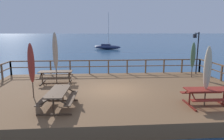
% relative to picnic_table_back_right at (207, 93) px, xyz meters
% --- Properties ---
extents(ground_plane, '(600.00, 600.00, 0.00)m').
position_rel_picnic_table_back_right_xyz_m(ground_plane, '(-3.98, 2.85, -1.18)').
color(ground_plane, navy).
extents(wooden_deck, '(15.02, 9.13, 0.62)m').
position_rel_picnic_table_back_right_xyz_m(wooden_deck, '(-3.98, 2.85, -0.87)').
color(wooden_deck, brown).
rests_on(wooden_deck, ground).
extents(railing_waterside_far, '(14.82, 0.10, 1.09)m').
position_rel_picnic_table_back_right_xyz_m(railing_waterside_far, '(-3.98, 7.26, 0.17)').
color(railing_waterside_far, brown).
rests_on(railing_waterside_far, wooden_deck).
extents(picnic_table_back_right, '(1.95, 1.44, 0.78)m').
position_rel_picnic_table_back_right_xyz_m(picnic_table_back_right, '(0.00, 0.00, 0.00)').
color(picnic_table_back_right, maroon).
rests_on(picnic_table_back_right, wooden_deck).
extents(picnic_table_back_left, '(2.09, 1.43, 0.78)m').
position_rel_picnic_table_back_right_xyz_m(picnic_table_back_left, '(-7.51, 4.61, 0.00)').
color(picnic_table_back_left, brown).
rests_on(picnic_table_back_left, wooden_deck).
extents(picnic_table_mid_left, '(1.50, 2.13, 0.78)m').
position_rel_picnic_table_back_right_xyz_m(picnic_table_mid_left, '(-6.56, 0.23, 0.00)').
color(picnic_table_mid_left, brown).
rests_on(picnic_table_mid_left, wooden_deck).
extents(patio_umbrella_short_mid, '(0.32, 0.32, 2.66)m').
position_rel_picnic_table_back_right_xyz_m(patio_umbrella_short_mid, '(-0.08, 0.01, 1.13)').
color(patio_umbrella_short_mid, '#4C3828').
rests_on(patio_umbrella_short_mid, wooden_deck).
extents(patio_umbrella_tall_back_left, '(0.32, 0.32, 3.22)m').
position_rel_picnic_table_back_right_xyz_m(patio_umbrella_tall_back_left, '(-7.45, 4.55, 1.49)').
color(patio_umbrella_tall_back_left, '#4C3828').
rests_on(patio_umbrella_tall_back_left, wooden_deck).
extents(patio_umbrella_short_front, '(0.32, 0.32, 2.52)m').
position_rel_picnic_table_back_right_xyz_m(patio_umbrella_short_front, '(1.91, 5.51, 1.04)').
color(patio_umbrella_short_front, '#4C3828').
rests_on(patio_umbrella_short_front, wooden_deck).
extents(patio_umbrella_tall_mid_left, '(0.32, 0.32, 2.72)m').
position_rel_picnic_table_back_right_xyz_m(patio_umbrella_tall_mid_left, '(-8.07, 1.73, 1.17)').
color(patio_umbrella_tall_mid_left, '#4C3828').
rests_on(patio_umbrella_tall_mid_left, wooden_deck).
extents(lamp_post_hooked, '(0.60, 0.45, 3.20)m').
position_rel_picnic_table_back_right_xyz_m(lamp_post_hooked, '(2.67, 6.60, 1.55)').
color(lamp_post_hooked, black).
rests_on(lamp_post_hooked, wooden_deck).
extents(sailboat_distant, '(6.20, 3.72, 7.72)m').
position_rel_picnic_table_back_right_xyz_m(sailboat_distant, '(-2.60, 36.15, -0.67)').
color(sailboat_distant, navy).
rests_on(sailboat_distant, ground).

